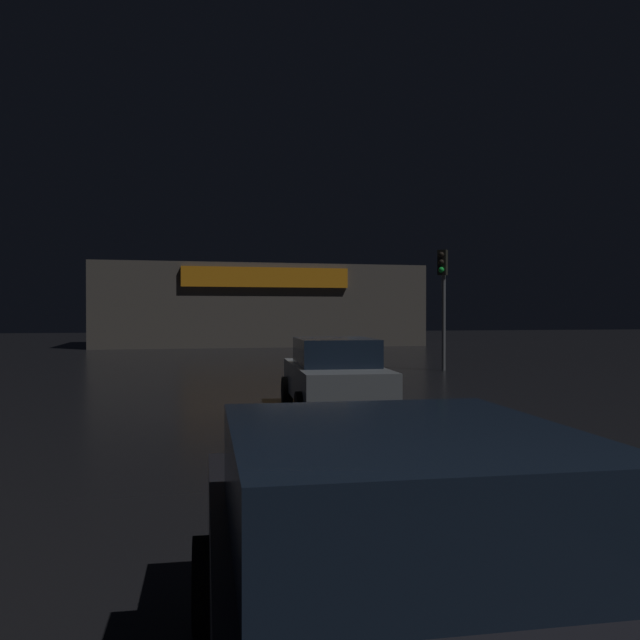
{
  "coord_description": "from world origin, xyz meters",
  "views": [
    {
      "loc": [
        -3.03,
        -14.17,
        2.08
      ],
      "look_at": [
        1.16,
        4.33,
        1.9
      ],
      "focal_mm": 36.11,
      "sensor_mm": 36.0,
      "label": 1
    }
  ],
  "objects_px": {
    "traffic_signal_main": "(443,284)",
    "car_far": "(407,594)",
    "store_building": "(257,306)",
    "car_near": "(335,375)"
  },
  "relations": [
    {
      "from": "traffic_signal_main",
      "to": "car_far",
      "type": "height_order",
      "value": "traffic_signal_main"
    },
    {
      "from": "store_building",
      "to": "car_far",
      "type": "distance_m",
      "value": 40.88
    },
    {
      "from": "store_building",
      "to": "car_near",
      "type": "distance_m",
      "value": 30.62
    },
    {
      "from": "car_near",
      "to": "traffic_signal_main",
      "type": "bearing_deg",
      "value": 54.88
    },
    {
      "from": "store_building",
      "to": "traffic_signal_main",
      "type": "relative_size",
      "value": 4.73
    },
    {
      "from": "traffic_signal_main",
      "to": "car_near",
      "type": "height_order",
      "value": "traffic_signal_main"
    },
    {
      "from": "car_near",
      "to": "car_far",
      "type": "height_order",
      "value": "car_near"
    },
    {
      "from": "store_building",
      "to": "car_near",
      "type": "xyz_separation_m",
      "value": [
        -2.22,
        -30.49,
        -1.81
      ]
    },
    {
      "from": "car_near",
      "to": "car_far",
      "type": "bearing_deg",
      "value": -102.17
    },
    {
      "from": "traffic_signal_main",
      "to": "car_near",
      "type": "xyz_separation_m",
      "value": [
        -6.34,
        -9.01,
        -2.37
      ]
    }
  ]
}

